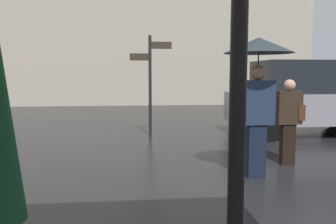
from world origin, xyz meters
name	(u,v)px	position (x,y,z in m)	size (l,w,h in m)	color
pedestrian_with_umbrella	(258,68)	(1.63, 2.59, 1.72)	(1.07, 1.07, 2.20)	black
pedestrian_with_bag	(289,117)	(2.51, 3.31, 0.88)	(0.48, 0.24, 1.54)	black
parked_car_left	(305,98)	(4.36, 6.37, 1.00)	(4.14, 2.00, 1.99)	gray
street_signpost	(150,75)	(0.17, 6.39, 1.60)	(1.08, 0.08, 2.62)	black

